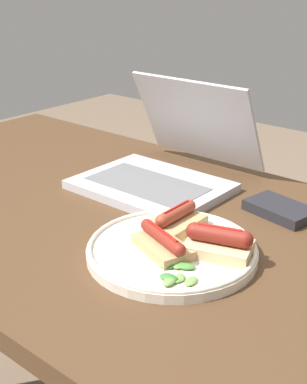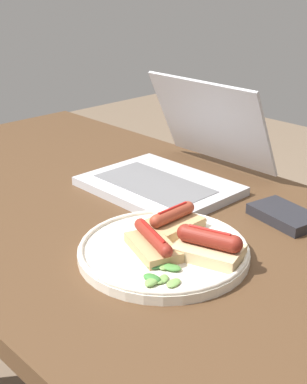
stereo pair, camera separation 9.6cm
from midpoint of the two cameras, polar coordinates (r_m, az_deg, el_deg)
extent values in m
cube|color=#4C331E|center=(1.03, -5.58, -3.26)|extent=(1.46, 0.73, 0.04)
cylinder|color=#4C331E|center=(1.80, -13.32, -4.25)|extent=(0.05, 0.05, 0.67)
cube|color=#B7B7BC|center=(1.12, -2.73, 0.60)|extent=(0.30, 0.23, 0.02)
cube|color=slate|center=(1.11, -3.21, 0.85)|extent=(0.25, 0.13, 0.00)
cube|color=#B7B7BC|center=(1.20, 2.44, 7.56)|extent=(0.30, 0.10, 0.20)
cube|color=black|center=(1.20, 2.32, 7.61)|extent=(0.27, 0.08, 0.17)
cylinder|color=silver|center=(0.87, -1.20, -6.44)|extent=(0.28, 0.28, 0.02)
torus|color=silver|center=(0.86, -1.20, -5.87)|extent=(0.27, 0.27, 0.01)
cube|color=tan|center=(0.85, -2.31, -5.97)|extent=(0.12, 0.09, 0.02)
cylinder|color=maroon|center=(0.84, -2.32, -4.89)|extent=(0.10, 0.05, 0.02)
sphere|color=maroon|center=(0.88, -3.86, -3.59)|extent=(0.02, 0.02, 0.02)
sphere|color=maroon|center=(0.80, -0.64, -6.30)|extent=(0.02, 0.02, 0.02)
cylinder|color=red|center=(0.84, -2.34, -4.27)|extent=(0.08, 0.03, 0.01)
cube|color=#D6B784|center=(0.84, 3.71, -6.11)|extent=(0.12, 0.10, 0.02)
cylinder|color=maroon|center=(0.83, 3.76, -4.70)|extent=(0.08, 0.05, 0.03)
sphere|color=maroon|center=(0.84, 1.16, -4.24)|extent=(0.03, 0.03, 0.03)
sphere|color=maroon|center=(0.82, 6.42, -5.17)|extent=(0.03, 0.03, 0.03)
cylinder|color=red|center=(0.83, 3.78, -3.85)|extent=(0.07, 0.03, 0.00)
cube|color=tan|center=(0.92, -0.58, -3.45)|extent=(0.07, 0.10, 0.02)
cylinder|color=#9E3D28|center=(0.91, -0.58, -2.35)|extent=(0.02, 0.08, 0.02)
sphere|color=#9E3D28|center=(0.89, -2.21, -3.19)|extent=(0.02, 0.02, 0.02)
sphere|color=#9E3D28|center=(0.94, 0.95, -1.56)|extent=(0.02, 0.02, 0.02)
cylinder|color=red|center=(0.91, -0.58, -1.71)|extent=(0.01, 0.07, 0.01)
ellipsoid|color=#709E4C|center=(0.77, -1.89, -9.59)|extent=(0.02, 0.03, 0.01)
ellipsoid|color=#709E4C|center=(0.78, -0.68, -9.21)|extent=(0.02, 0.03, 0.00)
ellipsoid|color=#709E4C|center=(0.77, 0.43, -9.59)|extent=(0.02, 0.03, 0.01)
ellipsoid|color=#4C8E3D|center=(0.81, -0.02, -7.99)|extent=(0.04, 0.03, 0.01)
ellipsoid|color=#2D662D|center=(0.81, -1.73, -7.96)|extent=(0.03, 0.03, 0.01)
ellipsoid|color=#387A33|center=(0.78, -1.92, -9.22)|extent=(0.03, 0.02, 0.01)
ellipsoid|color=#709E4C|center=(0.78, -1.53, -9.46)|extent=(0.03, 0.02, 0.01)
ellipsoid|color=#709E4C|center=(0.81, -0.75, -7.75)|extent=(0.03, 0.04, 0.01)
ellipsoid|color=#4C8E3D|center=(0.82, -1.22, -7.54)|extent=(0.03, 0.03, 0.01)
cube|color=#232328|center=(1.03, 10.80, -1.91)|extent=(0.14, 0.10, 0.02)
camera|label=1|loc=(0.05, -92.86, -1.21)|focal=50.00mm
camera|label=2|loc=(0.05, 87.14, 1.21)|focal=50.00mm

